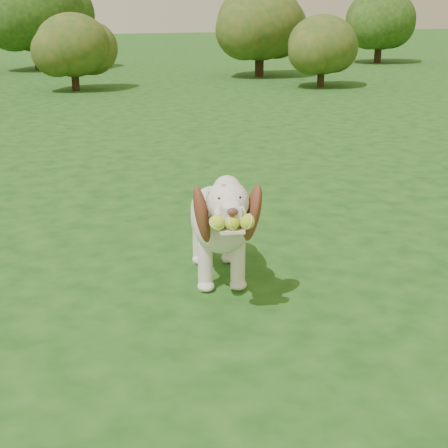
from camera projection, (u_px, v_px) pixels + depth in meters
name	position (u px, v px, depth m)	size (l,w,h in m)	color
ground	(278.00, 247.00, 4.02)	(80.00, 80.00, 0.00)	#163F12
dog	(219.00, 218.00, 3.40)	(0.58, 1.05, 0.69)	silver
shrub_h	(380.00, 20.00, 17.97)	(1.99, 1.99, 2.07)	#382314
shrub_d	(322.00, 45.00, 12.19)	(1.35, 1.35, 1.39)	#382314
shrub_f	(260.00, 23.00, 14.10)	(1.96, 1.96, 2.03)	#382314
shrub_i	(35.00, 10.00, 15.65)	(2.43, 2.43, 2.51)	#382314
shrub_c	(73.00, 45.00, 11.67)	(1.38, 1.38, 1.43)	#382314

